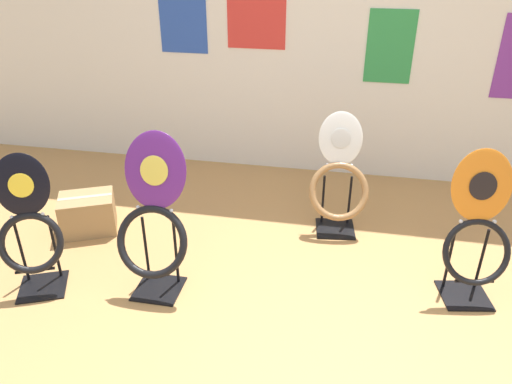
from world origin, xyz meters
TOP-DOWN VIEW (x-y plane):
  - ground_plane at (0.00, 0.00)m, footprint 14.00×14.00m
  - wall_back at (0.00, 2.49)m, footprint 8.00×0.07m
  - toilet_seat_display_orange_sun at (0.98, 0.87)m, footprint 0.42×0.36m
  - toilet_seat_display_white_plain at (0.17, 1.48)m, footprint 0.45×0.42m
  - toilet_seat_display_jazz_black at (-1.60, 0.44)m, footprint 0.41×0.37m
  - toilet_seat_display_purple_note at (-0.87, 0.58)m, footprint 0.43×0.35m
  - storage_box at (-1.62, 1.11)m, footprint 0.47×0.42m

SIDE VIEW (x-z plane):
  - ground_plane at x=0.00m, z-range 0.00..0.00m
  - storage_box at x=-1.62m, z-range 0.00..0.28m
  - toilet_seat_display_white_plain at x=0.17m, z-range -0.04..0.81m
  - toilet_seat_display_jazz_black at x=-1.60m, z-range -0.01..0.86m
  - toilet_seat_display_orange_sun at x=0.98m, z-range -0.02..0.90m
  - toilet_seat_display_purple_note at x=-0.87m, z-range -0.02..0.97m
  - wall_back at x=0.00m, z-range 0.00..2.60m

